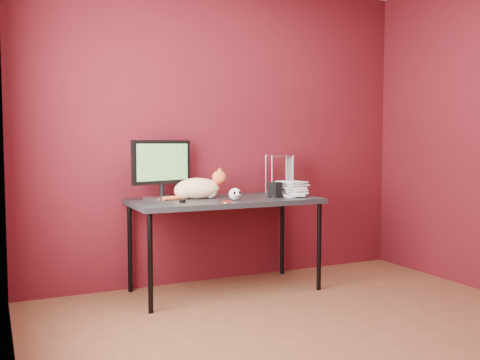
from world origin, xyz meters
name	(u,v)px	position (x,y,z in m)	size (l,w,h in m)	color
room	(344,99)	(0.00, 0.00, 1.45)	(3.52, 3.52, 2.61)	#58311E
desk	(225,205)	(-0.15, 1.37, 0.70)	(1.50, 0.70, 0.75)	black
monitor	(162,166)	(-0.61, 1.55, 1.01)	(0.52, 0.24, 0.47)	#AAAAAF
cat	(198,188)	(-0.35, 1.46, 0.84)	(0.53, 0.25, 0.25)	orange
skull_mug	(235,194)	(-0.13, 1.22, 0.80)	(0.10, 0.10, 0.09)	silver
speaker	(275,190)	(0.26, 1.28, 0.81)	(0.11, 0.11, 0.12)	black
book_stack	(283,112)	(0.35, 1.32, 1.45)	(0.25, 0.28, 1.40)	beige
wire_rack	(279,174)	(0.46, 1.57, 0.92)	(0.22, 0.19, 0.34)	#AAAAAF
pocket_knife	(227,202)	(-0.26, 1.08, 0.76)	(0.07, 0.02, 0.01)	#A9230D
black_gadget	(182,201)	(-0.55, 1.24, 0.76)	(0.04, 0.03, 0.02)	black
washer	(226,203)	(-0.27, 1.08, 0.75)	(0.05, 0.05, 0.00)	#AAAAAF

